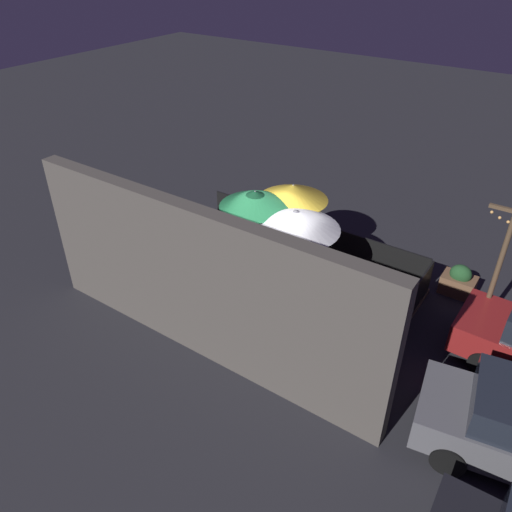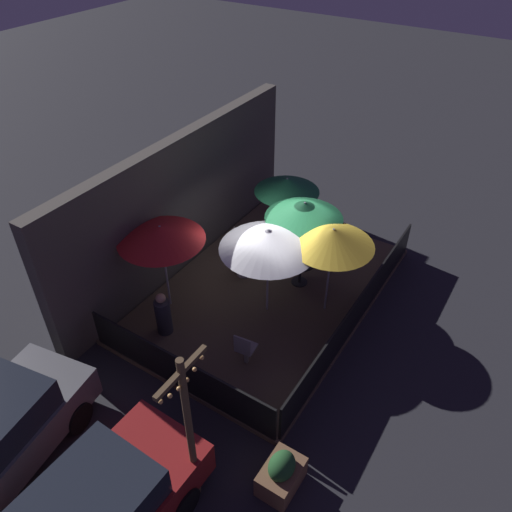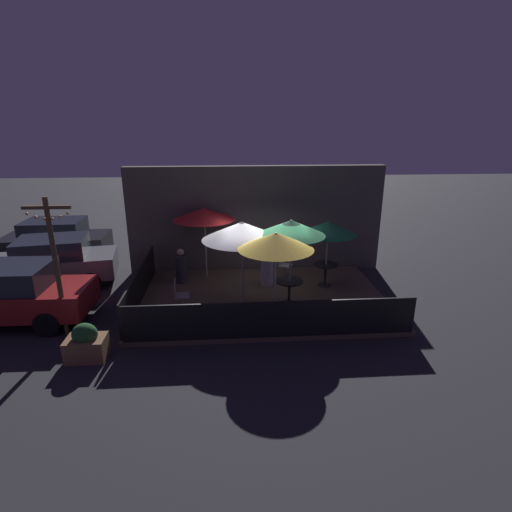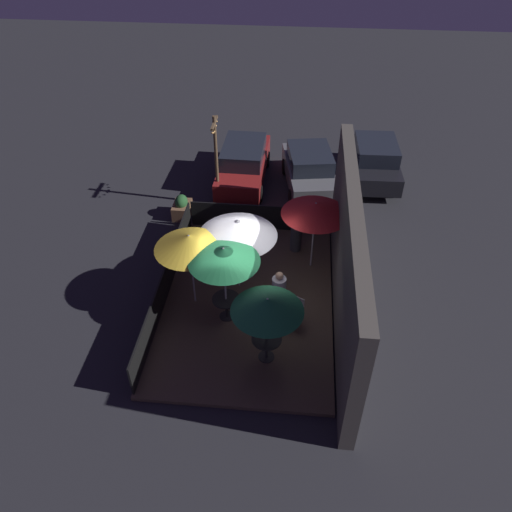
# 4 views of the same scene
# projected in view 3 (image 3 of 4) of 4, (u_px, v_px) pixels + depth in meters

# --- Properties ---
(ground_plane) EXTENTS (60.00, 60.00, 0.00)m
(ground_plane) POSITION_uv_depth(u_px,v_px,m) (262.00, 300.00, 12.18)
(ground_plane) COLOR #26262B
(patio_deck) EXTENTS (7.36, 4.96, 0.12)m
(patio_deck) POSITION_uv_depth(u_px,v_px,m) (262.00, 298.00, 12.16)
(patio_deck) COLOR brown
(patio_deck) RESTS_ON ground_plane
(building_wall) EXTENTS (8.96, 0.36, 3.76)m
(building_wall) POSITION_uv_depth(u_px,v_px,m) (256.00, 220.00, 14.15)
(building_wall) COLOR #4C4742
(building_wall) RESTS_ON ground_plane
(fence_front) EXTENTS (7.16, 0.05, 0.95)m
(fence_front) POSITION_uv_depth(u_px,v_px,m) (271.00, 320.00, 9.69)
(fence_front) COLOR black
(fence_front) RESTS_ON patio_deck
(fence_side_left) EXTENTS (0.05, 4.76, 0.95)m
(fence_side_left) POSITION_uv_depth(u_px,v_px,m) (140.00, 285.00, 11.74)
(fence_side_left) COLOR black
(fence_side_left) RESTS_ON patio_deck
(patio_umbrella_0) EXTENTS (1.91, 1.91, 2.49)m
(patio_umbrella_0) POSITION_uv_depth(u_px,v_px,m) (291.00, 228.00, 10.98)
(patio_umbrella_0) COLOR #B2B2B7
(patio_umbrella_0) RESTS_ON patio_deck
(patio_umbrella_1) EXTENTS (1.80, 1.80, 2.13)m
(patio_umbrella_1) POSITION_uv_depth(u_px,v_px,m) (328.00, 228.00, 12.36)
(patio_umbrella_1) COLOR #B2B2B7
(patio_umbrella_1) RESTS_ON patio_deck
(patio_umbrella_2) EXTENTS (2.04, 2.04, 2.38)m
(patio_umbrella_2) POSITION_uv_depth(u_px,v_px,m) (204.00, 214.00, 13.07)
(patio_umbrella_2) COLOR #B2B2B7
(patio_umbrella_2) RESTS_ON patio_deck
(patio_umbrella_3) EXTENTS (1.94, 1.94, 2.42)m
(patio_umbrella_3) POSITION_uv_depth(u_px,v_px,m) (276.00, 241.00, 10.01)
(patio_umbrella_3) COLOR #B2B2B7
(patio_umbrella_3) RESTS_ON patio_deck
(patio_umbrella_4) EXTENTS (2.26, 2.26, 2.42)m
(patio_umbrella_4) POSITION_uv_depth(u_px,v_px,m) (242.00, 231.00, 11.10)
(patio_umbrella_4) COLOR #B2B2B7
(patio_umbrella_4) RESTS_ON patio_deck
(dining_table_0) EXTENTS (0.78, 0.78, 0.70)m
(dining_table_0) POSITION_uv_depth(u_px,v_px,m) (289.00, 286.00, 11.53)
(dining_table_0) COLOR black
(dining_table_0) RESTS_ON patio_deck
(dining_table_1) EXTENTS (0.78, 0.78, 0.73)m
(dining_table_1) POSITION_uv_depth(u_px,v_px,m) (326.00, 269.00, 12.79)
(dining_table_1) COLOR black
(dining_table_1) RESTS_ON patio_deck
(patio_chair_0) EXTENTS (0.44, 0.44, 0.94)m
(patio_chair_0) POSITION_uv_depth(u_px,v_px,m) (180.00, 294.00, 11.02)
(patio_chair_0) COLOR gray
(patio_chair_0) RESTS_ON patio_deck
(patio_chair_1) EXTENTS (0.54, 0.54, 0.95)m
(patio_chair_1) POSITION_uv_depth(u_px,v_px,m) (284.00, 264.00, 13.37)
(patio_chair_1) COLOR gray
(patio_chair_1) RESTS_ON patio_deck
(patron_0) EXTENTS (0.52, 0.52, 1.16)m
(patron_0) POSITION_uv_depth(u_px,v_px,m) (181.00, 268.00, 13.05)
(patron_0) COLOR #333338
(patron_0) RESTS_ON patio_deck
(patron_1) EXTENTS (0.51, 0.51, 1.34)m
(patron_1) POSITION_uv_depth(u_px,v_px,m) (267.00, 267.00, 12.84)
(patron_1) COLOR silver
(patron_1) RESTS_ON patio_deck
(planter_box) EXTENTS (0.87, 0.61, 0.88)m
(planter_box) POSITION_uv_depth(u_px,v_px,m) (86.00, 344.00, 9.04)
(planter_box) COLOR brown
(planter_box) RESTS_ON ground_plane
(light_post) EXTENTS (1.10, 0.12, 3.53)m
(light_post) POSITION_uv_depth(u_px,v_px,m) (55.00, 260.00, 9.61)
(light_post) COLOR brown
(light_post) RESTS_ON ground_plane
(parked_car_0) EXTENTS (4.43, 1.86, 1.62)m
(parked_car_0) POSITION_uv_depth(u_px,v_px,m) (4.00, 293.00, 10.57)
(parked_car_0) COLOR maroon
(parked_car_0) RESTS_ON ground_plane
(parked_car_1) EXTENTS (4.04, 2.29, 1.62)m
(parked_car_1) POSITION_uv_depth(u_px,v_px,m) (54.00, 261.00, 13.04)
(parked_car_1) COLOR #5B5B60
(parked_car_1) RESTS_ON ground_plane
(parked_car_2) EXTENTS (3.91, 1.88, 1.62)m
(parked_car_2) POSITION_uv_depth(u_px,v_px,m) (56.00, 240.00, 15.44)
(parked_car_2) COLOR black
(parked_car_2) RESTS_ON ground_plane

